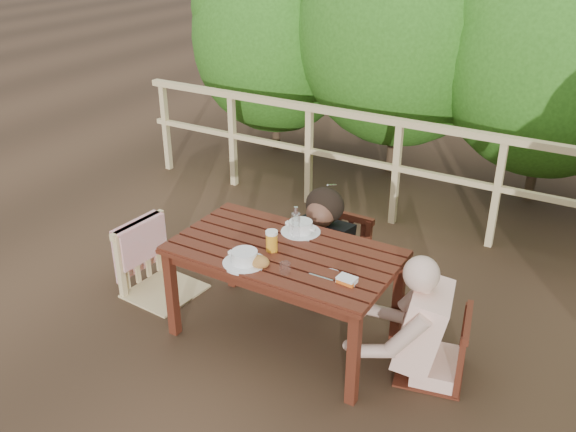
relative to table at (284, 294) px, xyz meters
The scene contains 15 objects.
ground 0.34m from the table, ahead, with size 60.00×60.00×0.00m, color #432E1E.
table is the anchor object (origin of this frame).
chair_left 1.08m from the table, behind, with size 0.51×0.51×1.03m, color tan.
chair_far 0.80m from the table, 92.36° to the left, with size 0.49×0.49×0.98m, color #3F190E.
chair_right 1.01m from the table, ahead, with size 0.42×0.42×0.85m, color #3F190E.
woman 0.86m from the table, 92.30° to the left, with size 0.52×0.65×1.30m, color black, non-canonical shape.
diner_right 1.09m from the table, ahead, with size 0.54×0.67×1.35m, color beige, non-canonical shape.
railing 2.01m from the table, 90.00° to the left, with size 5.60×0.10×1.01m, color tan.
soup_near 0.48m from the table, 115.10° to the right, with size 0.28×0.28×0.09m, color white.
soup_far 0.46m from the table, 95.49° to the left, with size 0.27×0.27×0.09m, color white.
bread_roll 0.45m from the table, 96.02° to the right, with size 0.13×0.10×0.08m, color olive.
beer_glass 0.42m from the table, 137.37° to the right, with size 0.08×0.08×0.15m, color orange.
bottle 0.49m from the table, 92.26° to the left, with size 0.06×0.06×0.24m, color white.
tumbler 0.47m from the table, 58.37° to the right, with size 0.07×0.07×0.08m, color silver.
butter_tub 0.65m from the table, 16.99° to the right, with size 0.11×0.08×0.05m, color white.
Camera 1 is at (1.76, -2.98, 2.63)m, focal length 38.48 mm.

